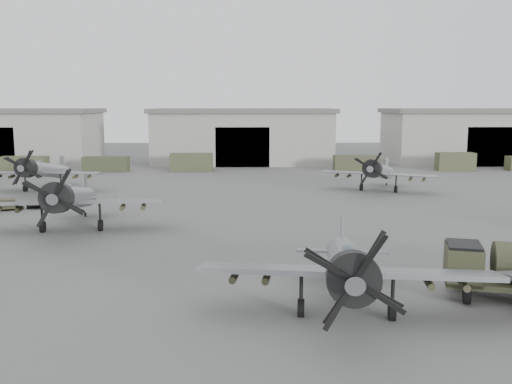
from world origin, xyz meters
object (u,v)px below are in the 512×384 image
Objects in this scene: aircraft_far_0 at (42,170)px; tug_trailer at (22,203)px; aircraft_near_1 at (347,266)px; aircraft_mid_1 at (70,198)px; aircraft_far_1 at (379,171)px.

aircraft_far_0 reaches higher than tug_trailer.
aircraft_near_1 is 45.94m from aircraft_far_0.
aircraft_near_1 is at bearing -51.14° from aircraft_mid_1.
aircraft_mid_1 reaches higher than aircraft_far_0.
aircraft_near_1 reaches higher than aircraft_far_0.
tug_trailer is at bearing 121.92° from aircraft_mid_1.
aircraft_near_1 is 36.75m from tug_trailer.
aircraft_far_0 is 10.69m from tug_trailer.
aircraft_far_0 is (-26.49, 37.53, -0.06)m from aircraft_near_1.
aircraft_mid_1 is at bearing -62.67° from aircraft_far_0.
aircraft_far_0 is at bearing 132.51° from aircraft_near_1.
aircraft_near_1 is 0.96× the size of aircraft_mid_1.
aircraft_near_1 is 1.11× the size of aircraft_far_1.
aircraft_near_1 is at bearing -81.64° from aircraft_far_1.
tug_trailer is (-24.70, 27.15, -1.89)m from aircraft_near_1.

